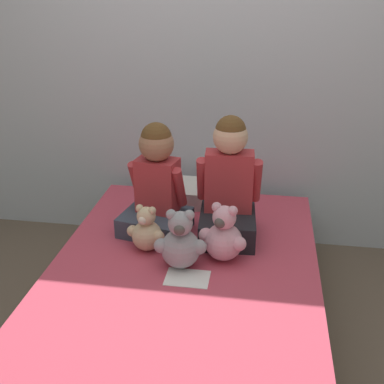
# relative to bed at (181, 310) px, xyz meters

# --- Properties ---
(ground_plane) EXTENTS (14.00, 14.00, 0.00)m
(ground_plane) POSITION_rel_bed_xyz_m (0.00, 0.00, -0.20)
(ground_plane) COLOR brown
(wall_behind_bed) EXTENTS (8.00, 0.06, 2.50)m
(wall_behind_bed) POSITION_rel_bed_xyz_m (0.00, 1.14, 1.05)
(wall_behind_bed) COLOR silver
(wall_behind_bed) RESTS_ON ground_plane
(bed) EXTENTS (1.34, 2.04, 0.40)m
(bed) POSITION_rel_bed_xyz_m (0.00, 0.00, 0.00)
(bed) COLOR brown
(bed) RESTS_ON ground_plane
(child_on_left) EXTENTS (0.41, 0.37, 0.62)m
(child_on_left) POSITION_rel_bed_xyz_m (-0.21, 0.45, 0.47)
(child_on_left) COLOR #384251
(child_on_left) RESTS_ON bed
(child_on_right) EXTENTS (0.35, 0.38, 0.67)m
(child_on_right) POSITION_rel_bed_xyz_m (0.19, 0.45, 0.48)
(child_on_right) COLOR black
(child_on_right) RESTS_ON bed
(teddy_bear_held_by_left_child) EXTENTS (0.21, 0.16, 0.25)m
(teddy_bear_held_by_left_child) POSITION_rel_bed_xyz_m (-0.22, 0.22, 0.31)
(teddy_bear_held_by_left_child) COLOR #D1B78E
(teddy_bear_held_by_left_child) RESTS_ON bed
(teddy_bear_held_by_right_child) EXTENTS (0.25, 0.19, 0.31)m
(teddy_bear_held_by_right_child) POSITION_rel_bed_xyz_m (0.19, 0.19, 0.33)
(teddy_bear_held_by_right_child) COLOR #DBA3B2
(teddy_bear_held_by_right_child) RESTS_ON bed
(teddy_bear_between_children) EXTENTS (0.26, 0.19, 0.31)m
(teddy_bear_between_children) POSITION_rel_bed_xyz_m (-0.01, 0.09, 0.33)
(teddy_bear_between_children) COLOR #939399
(teddy_bear_between_children) RESTS_ON bed
(pillow_at_headboard) EXTENTS (0.52, 0.30, 0.11)m
(pillow_at_headboard) POSITION_rel_bed_xyz_m (0.00, 0.84, 0.26)
(pillow_at_headboard) COLOR silver
(pillow_at_headboard) RESTS_ON bed
(sign_card) EXTENTS (0.21, 0.15, 0.00)m
(sign_card) POSITION_rel_bed_xyz_m (0.04, -0.01, 0.20)
(sign_card) COLOR white
(sign_card) RESTS_ON bed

